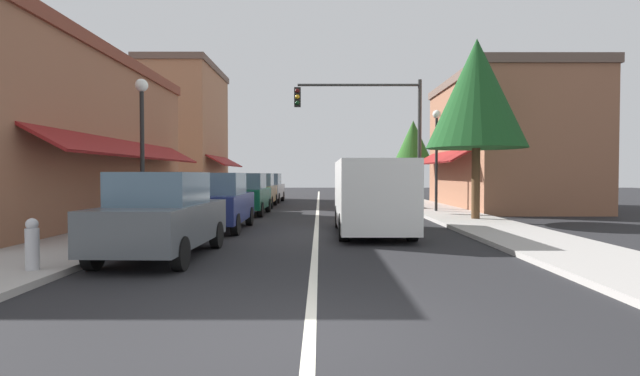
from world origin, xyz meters
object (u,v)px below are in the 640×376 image
(street_lamp_left_near, at_px, (141,129))
(traffic_signal_mast_arm, at_px, (376,121))
(parked_car_third_left, at_px, (245,194))
(tree_right_far, at_px, (412,143))
(van_in_lane, at_px, (370,194))
(street_lamp_right_mid, at_px, (435,143))
(fire_hydrant, at_px, (30,244))
(parked_car_nearest_left, at_px, (161,216))
(tree_right_near, at_px, (475,94))
(parked_car_distant_left, at_px, (266,188))
(parked_car_second_left, at_px, (216,202))
(parked_car_far_left, at_px, (257,190))

(street_lamp_left_near, bearing_deg, traffic_signal_mast_arm, 50.20)
(parked_car_third_left, bearing_deg, street_lamp_left_near, -104.17)
(street_lamp_left_near, distance_m, tree_right_far, 21.45)
(van_in_lane, height_order, tree_right_far, tree_right_far)
(van_in_lane, bearing_deg, street_lamp_right_mid, 63.87)
(traffic_signal_mast_arm, xyz_separation_m, fire_hydrant, (-7.52, -14.95, -3.70))
(street_lamp_left_near, height_order, tree_right_far, tree_right_far)
(parked_car_nearest_left, relative_size, tree_right_far, 0.79)
(parked_car_nearest_left, height_order, tree_right_far, tree_right_far)
(tree_right_near, xyz_separation_m, tree_right_far, (0.45, 14.45, -0.84))
(parked_car_third_left, xyz_separation_m, fire_hydrant, (-1.68, -12.79, -0.33))
(parked_car_third_left, bearing_deg, van_in_lane, -55.09)
(parked_car_distant_left, distance_m, fire_hydrant, 22.08)
(parked_car_second_left, xyz_separation_m, parked_car_distant_left, (-0.06, 15.09, 0.00))
(traffic_signal_mast_arm, distance_m, fire_hydrant, 17.14)
(parked_car_distant_left, height_order, street_lamp_left_near, street_lamp_left_near)
(parked_car_far_left, distance_m, parked_car_distant_left, 4.51)
(parked_car_far_left, relative_size, van_in_lane, 0.80)
(parked_car_nearest_left, distance_m, street_lamp_left_near, 4.74)
(parked_car_second_left, distance_m, traffic_signal_mast_arm, 10.48)
(parked_car_third_left, distance_m, street_lamp_right_mid, 8.55)
(parked_car_second_left, bearing_deg, traffic_signal_mast_arm, 54.11)
(street_lamp_left_near, bearing_deg, parked_car_far_left, 81.45)
(street_lamp_left_near, relative_size, tree_right_far, 0.84)
(street_lamp_left_near, height_order, street_lamp_right_mid, street_lamp_right_mid)
(traffic_signal_mast_arm, distance_m, street_lamp_left_near, 12.10)
(parked_car_third_left, relative_size, street_lamp_right_mid, 0.91)
(street_lamp_left_near, xyz_separation_m, street_lamp_right_mid, (10.12, 7.59, 0.06))
(parked_car_third_left, distance_m, parked_car_far_left, 4.73)
(street_lamp_left_near, bearing_deg, parked_car_second_left, 33.44)
(parked_car_third_left, distance_m, van_in_lane, 8.25)
(parked_car_third_left, distance_m, tree_right_near, 10.09)
(parked_car_third_left, xyz_separation_m, parked_car_distant_left, (-0.07, 9.23, 0.00))
(parked_car_distant_left, relative_size, traffic_signal_mast_arm, 0.67)
(parked_car_distant_left, xyz_separation_m, street_lamp_right_mid, (8.32, -8.73, 2.19))
(parked_car_distant_left, xyz_separation_m, van_in_lane, (4.72, -16.04, 0.27))
(parked_car_far_left, height_order, tree_right_far, tree_right_far)
(parked_car_far_left, bearing_deg, street_lamp_left_near, -99.23)
(van_in_lane, bearing_deg, parked_car_distant_left, 106.45)
(traffic_signal_mast_arm, height_order, street_lamp_left_near, traffic_signal_mast_arm)
(traffic_signal_mast_arm, bearing_deg, fire_hydrant, -116.70)
(parked_car_second_left, relative_size, parked_car_far_left, 1.00)
(parked_car_third_left, distance_m, fire_hydrant, 12.90)
(parked_car_second_left, distance_m, van_in_lane, 4.76)
(traffic_signal_mast_arm, bearing_deg, parked_car_third_left, -159.71)
(van_in_lane, relative_size, fire_hydrant, 5.96)
(traffic_signal_mast_arm, bearing_deg, tree_right_near, -61.14)
(parked_car_second_left, height_order, street_lamp_right_mid, street_lamp_right_mid)
(parked_car_third_left, distance_m, traffic_signal_mast_arm, 7.08)
(traffic_signal_mast_arm, relative_size, street_lamp_left_near, 1.40)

